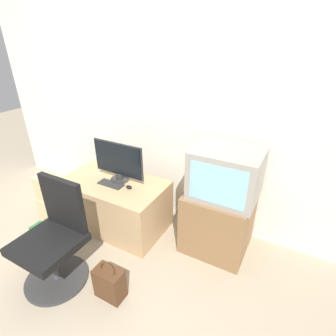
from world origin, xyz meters
TOP-DOWN VIEW (x-y plane):
  - ground_plane at (0.00, 0.00)m, footprint 12.00×12.00m
  - wall_back at (0.00, 1.32)m, footprint 4.40×0.05m
  - desk at (-0.09, 0.78)m, footprint 1.13×0.64m
  - side_stand at (1.03, 0.99)m, footprint 0.62×0.56m
  - main_monitor at (-0.04, 0.84)m, footprint 0.60×0.20m
  - keyboard at (-0.07, 0.72)m, footprint 0.28×0.11m
  - mouse at (0.15, 0.75)m, footprint 0.06×0.04m
  - crt_tv at (1.06, 0.98)m, footprint 0.59×0.49m
  - office_chair at (-0.06, -0.05)m, footprint 0.54×0.54m
  - cardboard_box_lower at (-0.82, 0.49)m, footprint 0.25×0.20m
  - cardboard_box_upper at (-0.82, 0.49)m, footprint 0.23×0.19m
  - handbag at (0.46, 0.00)m, footprint 0.24×0.15m
  - book at (-0.81, 0.28)m, footprint 0.17×0.15m

SIDE VIEW (x-z plane):
  - ground_plane at x=0.00m, z-range 0.00..0.00m
  - book at x=-0.81m, z-range 0.00..0.02m
  - cardboard_box_lower at x=-0.82m, z-range 0.00..0.28m
  - handbag at x=0.46m, z-range -0.04..0.33m
  - desk at x=-0.09m, z-range 0.00..0.55m
  - side_stand at x=1.03m, z-range 0.00..0.63m
  - office_chair at x=-0.06m, z-range -0.07..0.86m
  - cardboard_box_upper at x=-0.82m, z-range 0.28..0.56m
  - keyboard at x=-0.07m, z-range 0.55..0.57m
  - mouse at x=0.15m, z-range 0.55..0.59m
  - main_monitor at x=-0.04m, z-range 0.56..0.99m
  - crt_tv at x=1.06m, z-range 0.63..1.09m
  - wall_back at x=0.00m, z-range 0.00..2.60m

